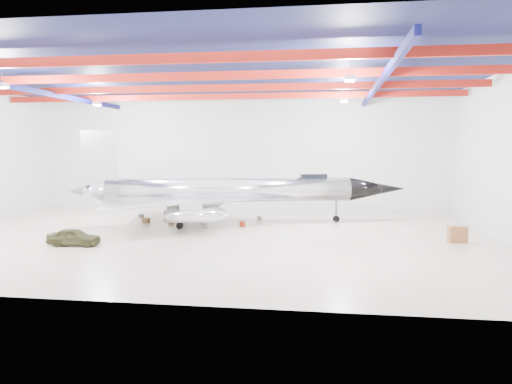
# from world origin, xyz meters

# --- Properties ---
(floor) EXTENTS (40.00, 40.00, 0.00)m
(floor) POSITION_xyz_m (0.00, 0.00, 0.00)
(floor) COLOR beige
(floor) RESTS_ON ground
(wall_back) EXTENTS (40.00, 0.00, 40.00)m
(wall_back) POSITION_xyz_m (0.00, 15.00, 5.50)
(wall_back) COLOR silver
(wall_back) RESTS_ON floor
(wall_right) EXTENTS (0.00, 30.00, 30.00)m
(wall_right) POSITION_xyz_m (20.00, 0.00, 5.50)
(wall_right) COLOR silver
(wall_right) RESTS_ON floor
(ceiling) EXTENTS (40.00, 40.00, 0.00)m
(ceiling) POSITION_xyz_m (0.00, 0.00, 11.00)
(ceiling) COLOR #0A0F38
(ceiling) RESTS_ON wall_back
(ceiling_structure) EXTENTS (39.50, 29.50, 1.08)m
(ceiling_structure) POSITION_xyz_m (0.00, 0.00, 10.32)
(ceiling_structure) COLOR maroon
(ceiling_structure) RESTS_ON ceiling
(jet_aircraft) EXTENTS (26.69, 18.67, 7.38)m
(jet_aircraft) POSITION_xyz_m (1.10, 5.75, 2.42)
(jet_aircraft) COLOR silver
(jet_aircraft) RESTS_ON floor
(jeep) EXTENTS (3.28, 1.52, 1.09)m
(jeep) POSITION_xyz_m (-6.59, -4.61, 0.54)
(jeep) COLOR #3A3A1D
(jeep) RESTS_ON floor
(desk) EXTENTS (1.23, 0.77, 1.05)m
(desk) POSITION_xyz_m (17.15, -0.04, 0.53)
(desk) COLOR brown
(desk) RESTS_ON floor
(crate_ply) EXTENTS (0.60, 0.51, 0.38)m
(crate_ply) POSITION_xyz_m (-5.70, 5.26, 0.19)
(crate_ply) COLOR olive
(crate_ply) RESTS_ON floor
(toolbox_red) EXTENTS (0.45, 0.39, 0.28)m
(toolbox_red) POSITION_xyz_m (-1.37, 6.29, 0.14)
(toolbox_red) COLOR maroon
(toolbox_red) RESTS_ON floor
(engine_drum) EXTENTS (0.51, 0.51, 0.37)m
(engine_drum) POSITION_xyz_m (-0.17, 2.88, 0.19)
(engine_drum) COLOR #59595B
(engine_drum) RESTS_ON floor
(crate_small) EXTENTS (0.40, 0.33, 0.27)m
(crate_small) POSITION_xyz_m (-7.30, 8.29, 0.13)
(crate_small) COLOR #59595B
(crate_small) RESTS_ON floor
(tool_chest) EXTENTS (0.51, 0.51, 0.40)m
(tool_chest) POSITION_xyz_m (2.40, 4.40, 0.20)
(tool_chest) COLOR maroon
(tool_chest) RESTS_ON floor
(oil_barrel) EXTENTS (0.56, 0.49, 0.33)m
(oil_barrel) POSITION_xyz_m (-3.42, 4.73, 0.17)
(oil_barrel) COLOR olive
(oil_barrel) RESTS_ON floor
(spares_box) EXTENTS (0.49, 0.49, 0.33)m
(spares_box) POSITION_xyz_m (3.21, 8.00, 0.17)
(spares_box) COLOR #59595B
(spares_box) RESTS_ON floor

